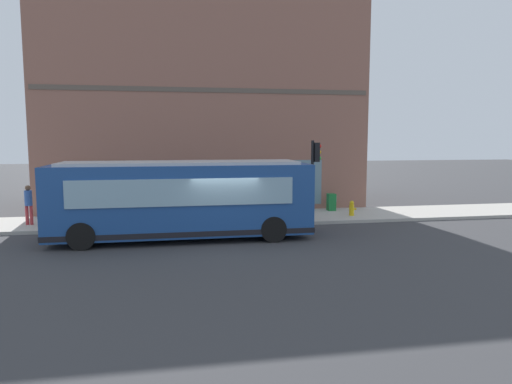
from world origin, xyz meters
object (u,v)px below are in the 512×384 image
object	(u,v)px
traffic_light_near_corner	(315,164)
pedestrian_near_hydrant	(29,202)
city_bus_nearside	(182,200)
pedestrian_walking_along_curb	(70,206)
newspaper_vending_box	(331,202)
fire_hydrant	(352,208)

from	to	relation	value
traffic_light_near_corner	pedestrian_near_hydrant	distance (m)	12.99
city_bus_nearside	pedestrian_walking_along_curb	distance (m)	5.47
pedestrian_near_hydrant	traffic_light_near_corner	bearing A→B (deg)	-93.84
newspaper_vending_box	fire_hydrant	bearing A→B (deg)	-165.89
city_bus_nearside	fire_hydrant	distance (m)	9.09
traffic_light_near_corner	fire_hydrant	bearing A→B (deg)	-74.06
traffic_light_near_corner	newspaper_vending_box	bearing A→B (deg)	-35.60
city_bus_nearside	newspaper_vending_box	bearing A→B (deg)	-57.47
pedestrian_near_hydrant	newspaper_vending_box	distance (m)	14.63
city_bus_nearside	pedestrian_walking_along_curb	bearing A→B (deg)	59.60
pedestrian_walking_along_curb	newspaper_vending_box	distance (m)	12.87
city_bus_nearside	traffic_light_near_corner	size ratio (longest dim) A/B	2.71
traffic_light_near_corner	pedestrian_walking_along_curb	bearing A→B (deg)	89.83
fire_hydrant	pedestrian_near_hydrant	world-z (taller)	pedestrian_near_hydrant
city_bus_nearside	pedestrian_near_hydrant	bearing A→B (deg)	61.45
city_bus_nearside	pedestrian_near_hydrant	xyz separation A→B (m)	(3.59, 6.59, -0.39)
pedestrian_walking_along_curb	newspaper_vending_box	xyz separation A→B (m)	(2.32, -12.65, -0.43)
city_bus_nearside	fire_hydrant	world-z (taller)	city_bus_nearside
fire_hydrant	newspaper_vending_box	bearing A→B (deg)	14.11
city_bus_nearside	traffic_light_near_corner	world-z (taller)	traffic_light_near_corner
city_bus_nearside	pedestrian_walking_along_curb	world-z (taller)	city_bus_nearside
pedestrian_walking_along_curb	pedestrian_near_hydrant	bearing A→B (deg)	66.32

